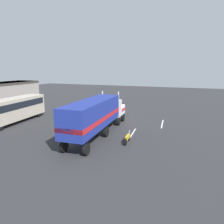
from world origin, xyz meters
name	(u,v)px	position (x,y,z in m)	size (l,w,h in m)	color
ground_plane	(119,121)	(0.00, 0.00, 0.00)	(120.00, 120.00, 0.00)	#2D2D30
lane_stripe_near	(132,134)	(-4.96, -3.50, 0.01)	(4.40, 0.16, 0.01)	silver
lane_stripe_mid	(162,124)	(0.83, -6.05, 0.01)	(4.40, 0.16, 0.01)	silver
semi_truck	(97,114)	(-6.89, 0.03, 2.52)	(14.32, 3.88, 4.50)	silver
person_bystander	(86,119)	(-3.60, 3.35, 0.89)	(0.38, 0.48, 1.63)	#2D3347
parked_bus	(13,108)	(-6.25, 13.23, 2.07)	(11.21, 3.75, 3.40)	#BFB29E
motorcycle	(128,138)	(-7.88, -3.86, 0.48)	(2.11, 0.31, 1.12)	black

